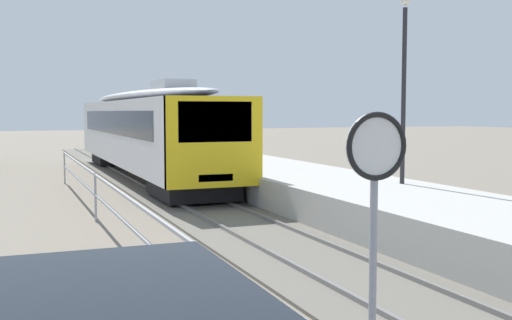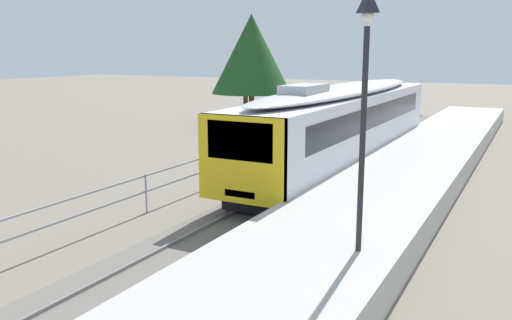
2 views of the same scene
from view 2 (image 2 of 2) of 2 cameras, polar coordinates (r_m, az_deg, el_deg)
ground_plane at (r=18.02m, az=-8.81°, el=-4.85°), size 160.00×160.00×0.00m
track_rails at (r=16.45m, az=-0.34°, el=-6.17°), size 3.20×60.00×0.14m
commuter_train at (r=23.67m, az=9.42°, el=4.32°), size 2.82×18.76×3.74m
station_platform at (r=15.14m, az=10.63°, el=-6.30°), size 3.90×60.00×0.90m
platform_lamp_mid_platform at (r=10.89m, az=11.58°, el=9.18°), size 0.34×0.34×5.35m
tree_behind_carpark at (r=35.41m, az=-0.49°, el=11.23°), size 5.24×5.24×7.45m
tree_behind_station_far at (r=40.34m, az=-1.13°, el=10.36°), size 3.75×3.75×6.22m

